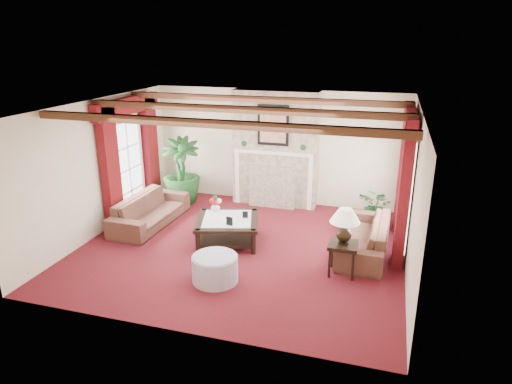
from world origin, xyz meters
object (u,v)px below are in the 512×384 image
(potted_palm, at_px, (182,185))
(side_table, at_px, (342,259))
(sofa_left, at_px, (150,206))
(sofa_right, at_px, (365,231))
(ottoman, at_px, (215,269))
(coffee_table, at_px, (228,230))

(potted_palm, bearing_deg, side_table, -30.85)
(sofa_left, distance_m, potted_palm, 1.43)
(sofa_right, relative_size, potted_palm, 1.17)
(sofa_right, bearing_deg, sofa_left, -88.25)
(potted_palm, distance_m, side_table, 4.81)
(sofa_right, height_order, ottoman, sofa_right)
(ottoman, bearing_deg, potted_palm, 122.99)
(sofa_left, distance_m, side_table, 4.33)
(potted_palm, relative_size, ottoman, 2.41)
(sofa_right, bearing_deg, potted_palm, -106.14)
(sofa_left, xyz_separation_m, potted_palm, (0.08, 1.43, 0.03))
(sofa_left, height_order, side_table, sofa_left)
(side_table, xyz_separation_m, ottoman, (-1.98, -0.84, -0.06))
(sofa_left, xyz_separation_m, side_table, (4.20, -1.03, -0.13))
(sofa_left, relative_size, sofa_right, 1.01)
(sofa_left, xyz_separation_m, sofa_right, (4.50, -0.04, -0.01))
(sofa_right, bearing_deg, coffee_table, -80.14)
(potted_palm, height_order, side_table, potted_palm)
(sofa_right, xyz_separation_m, potted_palm, (-4.42, 1.47, 0.03))
(potted_palm, xyz_separation_m, side_table, (4.12, -2.46, -0.16))
(sofa_right, relative_size, side_table, 3.76)
(sofa_right, distance_m, coffee_table, 2.62)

